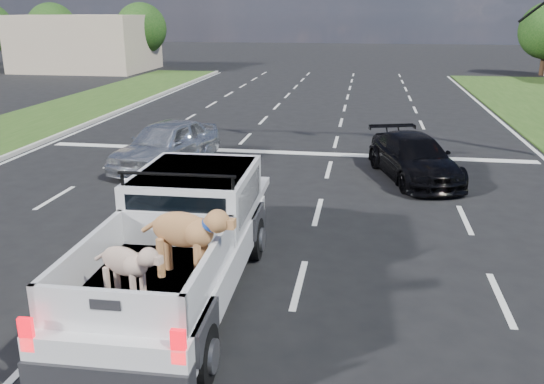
{
  "coord_description": "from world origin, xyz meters",
  "views": [
    {
      "loc": [
        2.78,
        -9.41,
        4.76
      ],
      "look_at": [
        0.93,
        2.0,
        1.1
      ],
      "focal_mm": 38.0,
      "sensor_mm": 36.0,
      "label": 1
    }
  ],
  "objects_px": {
    "traffic_signal": "(512,11)",
    "black_coupe": "(414,158)",
    "silver_sedan": "(166,144)",
    "pickup_truck": "(180,241)"
  },
  "relations": [
    {
      "from": "silver_sedan",
      "to": "traffic_signal",
      "type": "bearing_deg",
      "value": 30.23
    },
    {
      "from": "black_coupe",
      "to": "silver_sedan",
      "type": "bearing_deg",
      "value": 162.91
    },
    {
      "from": "traffic_signal",
      "to": "black_coupe",
      "type": "height_order",
      "value": "traffic_signal"
    },
    {
      "from": "silver_sedan",
      "to": "black_coupe",
      "type": "distance_m",
      "value": 7.58
    },
    {
      "from": "pickup_truck",
      "to": "silver_sedan",
      "type": "relative_size",
      "value": 1.34
    },
    {
      "from": "traffic_signal",
      "to": "silver_sedan",
      "type": "bearing_deg",
      "value": -163.64
    },
    {
      "from": "traffic_signal",
      "to": "pickup_truck",
      "type": "height_order",
      "value": "traffic_signal"
    },
    {
      "from": "silver_sedan",
      "to": "pickup_truck",
      "type": "bearing_deg",
      "value": -55.28
    },
    {
      "from": "traffic_signal",
      "to": "black_coupe",
      "type": "distance_m",
      "value": 5.91
    },
    {
      "from": "pickup_truck",
      "to": "black_coupe",
      "type": "height_order",
      "value": "pickup_truck"
    }
  ]
}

